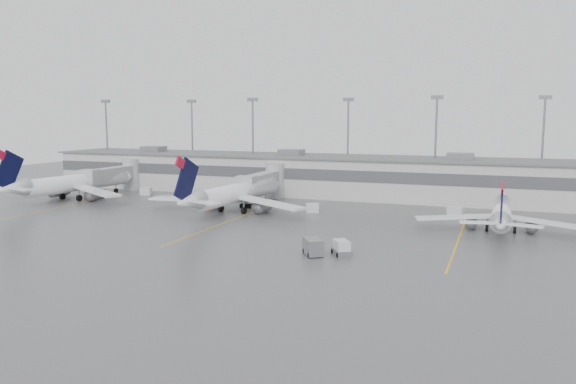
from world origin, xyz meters
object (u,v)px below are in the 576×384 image
(jet_far_left, at_px, (72,183))
(jet_mid_left, at_px, (234,193))
(jet_mid_right, at_px, (502,213))
(baggage_tug, at_px, (341,249))

(jet_far_left, relative_size, jet_mid_left, 1.02)
(jet_far_left, xyz_separation_m, jet_mid_left, (36.44, -1.78, -0.07))
(jet_far_left, height_order, jet_mid_right, jet_far_left)
(jet_far_left, distance_m, jet_mid_right, 79.67)
(jet_mid_right, height_order, baggage_tug, jet_mid_right)
(jet_mid_left, bearing_deg, baggage_tug, -36.54)
(jet_far_left, bearing_deg, jet_mid_right, 4.35)
(jet_mid_left, bearing_deg, jet_far_left, -177.61)
(jet_far_left, relative_size, baggage_tug, 10.25)
(baggage_tug, bearing_deg, jet_mid_left, 103.91)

